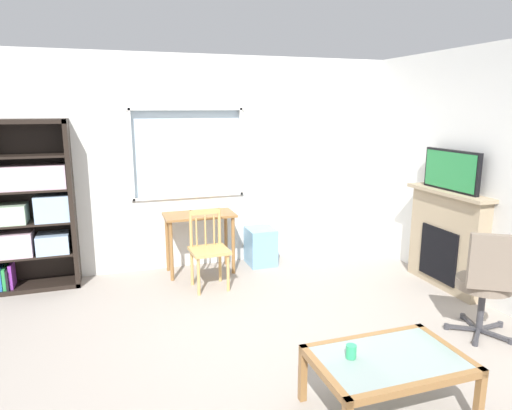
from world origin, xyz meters
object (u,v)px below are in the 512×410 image
object	(u,v)px
wooden_chair	(208,249)
office_chair	(487,279)
sippy_cup	(351,351)
plastic_drawer_unit	(261,246)
desk_under_window	(199,224)
fireplace	(446,239)
coffee_table	(389,365)
bookshelf	(32,209)
tv	(451,170)

from	to	relation	value
wooden_chair	office_chair	world-z (taller)	office_chair
office_chair	sippy_cup	world-z (taller)	office_chair
plastic_drawer_unit	office_chair	distance (m)	2.82
desk_under_window	office_chair	size ratio (longest dim) A/B	0.86
wooden_chair	fireplace	bearing A→B (deg)	-17.88
fireplace	coffee_table	size ratio (longest dim) A/B	1.14
desk_under_window	office_chair	bearing A→B (deg)	-49.61
wooden_chair	office_chair	xyz separation A→B (m)	(2.09, -1.94, 0.09)
fireplace	plastic_drawer_unit	bearing A→B (deg)	141.56
wooden_chair	plastic_drawer_unit	bearing A→B (deg)	34.35
bookshelf	desk_under_window	distance (m)	1.90
bookshelf	tv	distance (m)	4.69
desk_under_window	sippy_cup	bearing A→B (deg)	-82.37
wooden_chair	tv	size ratio (longest dim) A/B	1.11
coffee_table	office_chair	bearing A→B (deg)	23.84
wooden_chair	sippy_cup	distance (m)	2.53
fireplace	tv	bearing A→B (deg)	-180.00
bookshelf	desk_under_window	xyz separation A→B (m)	(1.87, -0.11, -0.31)
desk_under_window	coffee_table	xyz separation A→B (m)	(0.65, -3.08, -0.26)
fireplace	sippy_cup	world-z (taller)	fireplace
tv	desk_under_window	bearing A→B (deg)	152.27
bookshelf	tv	world-z (taller)	bookshelf
plastic_drawer_unit	tv	size ratio (longest dim) A/B	0.60
sippy_cup	wooden_chair	bearing A→B (deg)	99.27
desk_under_window	office_chair	xyz separation A→B (m)	(2.08, -2.45, -0.07)
desk_under_window	sippy_cup	size ratio (longest dim) A/B	9.60
plastic_drawer_unit	coffee_table	size ratio (longest dim) A/B	0.48
fireplace	tv	distance (m)	0.79
fireplace	office_chair	world-z (taller)	fireplace
wooden_chair	coffee_table	world-z (taller)	wooden_chair
bookshelf	office_chair	xyz separation A→B (m)	(3.96, -2.56, -0.37)
plastic_drawer_unit	coffee_table	xyz separation A→B (m)	(-0.17, -3.13, 0.12)
bookshelf	plastic_drawer_unit	bearing A→B (deg)	-1.26
tv	coffee_table	distance (m)	2.77
fireplace	coffee_table	xyz separation A→B (m)	(-1.93, -1.73, -0.20)
wooden_chair	plastic_drawer_unit	distance (m)	1.02
plastic_drawer_unit	tv	distance (m)	2.50
bookshelf	office_chair	bearing A→B (deg)	-32.88
coffee_table	sippy_cup	distance (m)	0.28
wooden_chair	tv	distance (m)	2.85
desk_under_window	sippy_cup	xyz separation A→B (m)	(0.40, -3.01, -0.15)
bookshelf	tv	size ratio (longest dim) A/B	2.37
tv	sippy_cup	xyz separation A→B (m)	(-2.16, -1.66, -0.89)
desk_under_window	plastic_drawer_unit	size ratio (longest dim) A/B	1.78
bookshelf	plastic_drawer_unit	distance (m)	2.78
bookshelf	desk_under_window	bearing A→B (deg)	-3.33
plastic_drawer_unit	fireplace	world-z (taller)	fireplace
tv	sippy_cup	size ratio (longest dim) A/B	8.99
desk_under_window	office_chair	world-z (taller)	office_chair
bookshelf	wooden_chair	distance (m)	2.02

